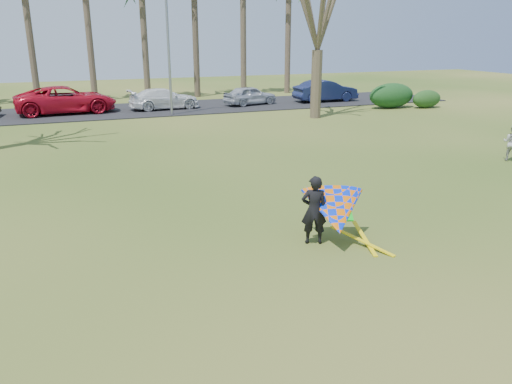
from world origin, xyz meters
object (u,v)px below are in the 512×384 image
object	(u,v)px
bare_tree_right	(319,3)
car_5	(326,91)
streetlight	(171,41)
pedestrian_a	(512,143)
car_4	(250,95)
car_3	(164,99)
car_2	(66,100)
kite_flyer	(333,211)

from	to	relation	value
bare_tree_right	car_5	bearing A→B (deg)	56.84
streetlight	pedestrian_a	world-z (taller)	streetlight
streetlight	car_4	distance (m)	7.52
bare_tree_right	car_3	bearing A→B (deg)	140.26
car_3	car_4	xyz separation A→B (m)	(6.11, -0.07, -0.02)
car_4	pedestrian_a	world-z (taller)	pedestrian_a
bare_tree_right	pedestrian_a	xyz separation A→B (m)	(2.30, -12.52, -5.83)
pedestrian_a	car_5	bearing A→B (deg)	-28.50
pedestrian_a	bare_tree_right	bearing A→B (deg)	-12.65
car_2	kite_flyer	bearing A→B (deg)	-171.53
car_3	streetlight	bearing A→B (deg)	177.04
car_2	car_4	world-z (taller)	car_2
car_3	car_5	distance (m)	12.03
car_2	car_3	distance (m)	6.19
bare_tree_right	kite_flyer	xyz separation A→B (m)	(-8.53, -17.33, -5.72)
streetlight	pedestrian_a	size ratio (longest dim) A/B	5.40
car_2	car_4	bearing A→B (deg)	-96.57
streetlight	pedestrian_a	distance (m)	19.74
bare_tree_right	streetlight	bearing A→B (deg)	152.97
pedestrian_a	streetlight	bearing A→B (deg)	8.49
car_2	car_3	world-z (taller)	car_2
car_3	car_5	world-z (taller)	car_5
pedestrian_a	kite_flyer	world-z (taller)	kite_flyer
bare_tree_right	kite_flyer	distance (m)	20.14
streetlight	bare_tree_right	bearing A→B (deg)	-27.03
car_5	bare_tree_right	bearing A→B (deg)	146.84
car_3	car_5	xyz separation A→B (m)	(12.03, -0.33, 0.11)
car_3	car_4	distance (m)	6.11
car_2	kite_flyer	world-z (taller)	kite_flyer
car_2	car_3	bearing A→B (deg)	-98.01
car_5	kite_flyer	world-z (taller)	kite_flyer
streetlight	car_2	size ratio (longest dim) A/B	1.30
bare_tree_right	car_5	distance (m)	9.42
car_4	kite_flyer	bearing A→B (deg)	149.95
car_3	car_5	bearing A→B (deg)	-96.67
kite_flyer	car_3	bearing A→B (deg)	88.58
bare_tree_right	car_4	world-z (taller)	bare_tree_right
kite_flyer	bare_tree_right	bearing A→B (deg)	63.79
car_4	car_5	distance (m)	5.93
bare_tree_right	kite_flyer	bearing A→B (deg)	-116.21
bare_tree_right	car_3	size ratio (longest dim) A/B	1.97
bare_tree_right	car_2	distance (m)	16.73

